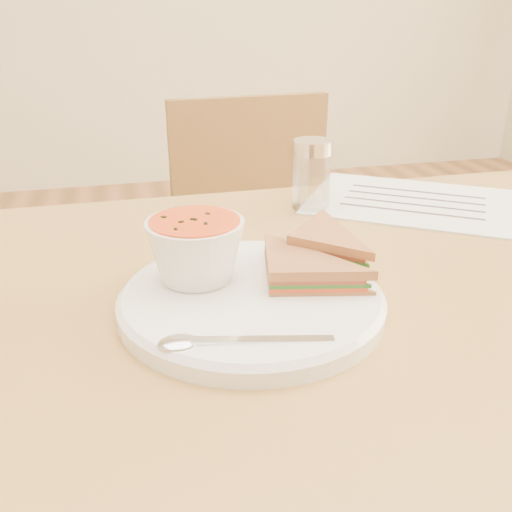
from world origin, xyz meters
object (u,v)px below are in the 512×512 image
object	(u,v)px
plate	(251,302)
condiment_shaker	(312,175)
chair_far	(272,297)
soup_bowl	(196,253)

from	to	relation	value
plate	condiment_shaker	world-z (taller)	condiment_shaker
plate	condiment_shaker	distance (m)	0.33
chair_far	condiment_shaker	bearing A→B (deg)	80.61
chair_far	condiment_shaker	size ratio (longest dim) A/B	8.04
soup_bowl	condiment_shaker	distance (m)	0.33
soup_bowl	condiment_shaker	world-z (taller)	condiment_shaker
condiment_shaker	soup_bowl	bearing A→B (deg)	-131.02
soup_bowl	condiment_shaker	bearing A→B (deg)	48.98
plate	soup_bowl	bearing A→B (deg)	141.32
soup_bowl	condiment_shaker	xyz separation A→B (m)	(0.21, 0.25, 0.00)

